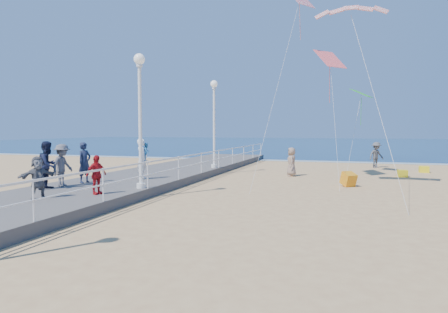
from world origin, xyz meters
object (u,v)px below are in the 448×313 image
(lamp_post_far, at_px, (214,114))
(spectator_7, at_px, (48,165))
(spectator_5, at_px, (38,177))
(box_kite, at_px, (349,180))
(spectator_3, at_px, (96,175))
(beach_walker_a, at_px, (376,155))
(lamp_post_mid, at_px, (140,106))
(woman_holding_toddler, at_px, (142,159))
(toddler_held, at_px, (147,152))
(beach_chair_left, at_px, (402,173))
(beach_walker_c, at_px, (292,162))
(spectator_0, at_px, (85,163))
(beach_chair_right, at_px, (424,169))
(spectator_2, at_px, (62,165))

(lamp_post_far, height_order, spectator_7, lamp_post_far)
(spectator_5, xyz_separation_m, box_kite, (10.07, 9.00, -0.82))
(spectator_3, relative_size, beach_walker_a, 0.77)
(lamp_post_mid, bearing_deg, woman_holding_toddler, 118.10)
(lamp_post_mid, distance_m, box_kite, 10.39)
(spectator_3, height_order, spectator_5, spectator_5)
(toddler_held, bearing_deg, beach_chair_left, -61.01)
(beach_walker_c, bearing_deg, spectator_3, -39.35)
(woman_holding_toddler, xyz_separation_m, spectator_5, (-0.75, -5.81, -0.23))
(spectator_3, distance_m, beach_chair_left, 17.31)
(spectator_0, height_order, beach_chair_left, spectator_0)
(beach_walker_c, height_order, beach_chair_right, beach_walker_c)
(spectator_2, height_order, box_kite, spectator_2)
(box_kite, bearing_deg, spectator_2, 171.47)
(spectator_0, xyz_separation_m, beach_chair_right, (15.66, 13.19, -1.09))
(spectator_3, distance_m, spectator_7, 2.70)
(beach_chair_left, bearing_deg, spectator_2, -141.24)
(lamp_post_mid, bearing_deg, beach_walker_c, 63.45)
(lamp_post_mid, height_order, spectator_0, lamp_post_mid)
(spectator_3, xyz_separation_m, beach_chair_left, (11.66, 12.76, -0.91))
(spectator_0, bearing_deg, beach_chair_right, -38.37)
(woman_holding_toddler, xyz_separation_m, toddler_held, (0.15, 0.15, 0.33))
(spectator_7, relative_size, beach_chair_right, 3.43)
(box_kite, height_order, beach_chair_left, box_kite)
(spectator_0, bearing_deg, spectator_5, -153.70)
(toddler_held, xyz_separation_m, beach_walker_c, (5.95, 6.58, -0.84))
(toddler_held, bearing_deg, spectator_7, 147.30)
(woman_holding_toddler, bearing_deg, spectator_0, 132.85)
(spectator_0, xyz_separation_m, beach_walker_c, (7.86, 8.67, -0.45))
(spectator_5, bearing_deg, beach_walker_c, 2.81)
(toddler_held, bearing_deg, box_kite, -76.48)
(spectator_2, xyz_separation_m, beach_walker_c, (8.05, 9.87, -0.43))
(spectator_7, height_order, beach_walker_a, spectator_7)
(box_kite, bearing_deg, beach_chair_left, 21.90)
(spectator_3, distance_m, beach_walker_c, 12.47)
(lamp_post_far, xyz_separation_m, beach_walker_a, (9.75, 7.34, -2.74))
(beach_chair_left, distance_m, beach_chair_right, 3.37)
(spectator_0, relative_size, beach_chair_left, 3.25)
(spectator_2, height_order, beach_chair_right, spectator_2)
(woman_holding_toddler, relative_size, spectator_3, 1.34)
(lamp_post_mid, height_order, spectator_5, lamp_post_mid)
(lamp_post_mid, height_order, spectator_7, lamp_post_mid)
(spectator_3, bearing_deg, lamp_post_mid, -4.70)
(spectator_2, relative_size, spectator_7, 0.93)
(woman_holding_toddler, relative_size, box_kite, 3.18)
(lamp_post_mid, height_order, toddler_held, lamp_post_mid)
(spectator_3, distance_m, beach_walker_a, 21.01)
(spectator_2, bearing_deg, beach_chair_right, -50.82)
(spectator_7, relative_size, box_kite, 3.14)
(lamp_post_mid, relative_size, woman_holding_toddler, 2.79)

